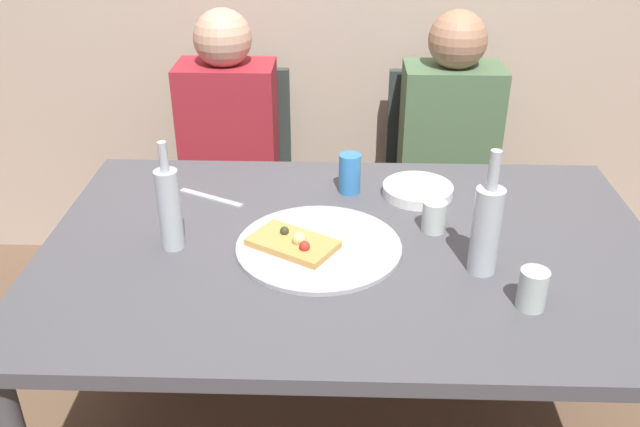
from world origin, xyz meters
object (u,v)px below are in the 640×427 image
at_px(beer_bottle, 169,207).
at_px(table_knife, 211,198).
at_px(chair_left, 234,171).
at_px(pizza_tray, 319,247).
at_px(chair_right, 442,174).
at_px(guest_in_beanie, 450,160).
at_px(tumbler_far, 434,216).
at_px(wine_bottle, 486,228).
at_px(soda_can, 349,173).
at_px(pizza_slice_last, 294,243).
at_px(wine_glass, 533,289).
at_px(guest_in_sweater, 226,157).
at_px(plate_stack, 418,190).
at_px(dining_table, 350,265).

xyz_separation_m(beer_bottle, table_knife, (0.05, 0.28, -0.11)).
height_order(beer_bottle, chair_left, beer_bottle).
height_order(pizza_tray, chair_left, chair_left).
bearing_deg(chair_left, chair_right, -180.00).
bearing_deg(beer_bottle, guest_in_beanie, 43.46).
bearing_deg(chair_left, tumbler_far, 128.96).
distance_m(wine_bottle, chair_left, 1.34).
relative_size(wine_bottle, guest_in_beanie, 0.28).
bearing_deg(wine_bottle, soda_can, 127.49).
bearing_deg(pizza_slice_last, beer_bottle, 178.11).
relative_size(beer_bottle, wine_glass, 3.06).
xyz_separation_m(beer_bottle, guest_in_sweater, (0.01, 0.80, -0.22)).
bearing_deg(soda_can, guest_in_sweater, 134.35).
bearing_deg(pizza_tray, table_knife, 140.43).
distance_m(plate_stack, guest_in_sweater, 0.82).
xyz_separation_m(tumbler_far, table_knife, (-0.64, 0.17, -0.04)).
bearing_deg(pizza_tray, beer_bottle, -179.82).
relative_size(dining_table, wine_bottle, 5.05).
relative_size(chair_left, guest_in_beanie, 0.77).
distance_m(wine_bottle, guest_in_beanie, 0.92).
xyz_separation_m(chair_left, guest_in_sweater, (-0.00, -0.15, 0.13)).
xyz_separation_m(pizza_slice_last, guest_in_beanie, (0.53, 0.81, -0.12)).
height_order(pizza_slice_last, chair_left, chair_left).
relative_size(dining_table, pizza_slice_last, 6.38).
bearing_deg(pizza_tray, guest_in_beanie, 59.97).
bearing_deg(beer_bottle, pizza_tray, 0.18).
bearing_deg(wine_glass, pizza_tray, 154.06).
xyz_separation_m(soda_can, guest_in_sweater, (-0.45, 0.46, -0.16)).
xyz_separation_m(plate_stack, guest_in_beanie, (0.17, 0.48, -0.11)).
relative_size(pizza_slice_last, chair_right, 0.28).
distance_m(beer_bottle, soda_can, 0.57).
bearing_deg(dining_table, plate_stack, 54.95).
bearing_deg(guest_in_beanie, dining_table, 63.88).
height_order(chair_right, guest_in_sweater, guest_in_sweater).
distance_m(dining_table, plate_stack, 0.37).
distance_m(soda_can, chair_left, 0.82).
height_order(beer_bottle, tumbler_far, beer_bottle).
height_order(plate_stack, table_knife, plate_stack).
bearing_deg(plate_stack, guest_in_beanie, 70.11).
distance_m(wine_bottle, guest_in_sweater, 1.20).
xyz_separation_m(wine_bottle, table_knife, (-0.74, 0.36, -0.12)).
xyz_separation_m(dining_table, beer_bottle, (-0.46, -0.03, 0.18)).
bearing_deg(plate_stack, chair_left, 136.21).
distance_m(dining_table, wine_bottle, 0.39).
bearing_deg(soda_can, plate_stack, -4.87).
bearing_deg(wine_glass, table_knife, 148.06).
bearing_deg(guest_in_sweater, table_knife, 94.42).
distance_m(dining_table, pizza_tray, 0.11).
xyz_separation_m(beer_bottle, plate_stack, (0.67, 0.32, -0.10)).
bearing_deg(soda_can, chair_left, 126.38).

